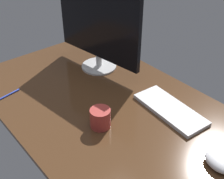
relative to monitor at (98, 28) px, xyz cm
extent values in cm
cube|color=#4C301C|center=(29.99, -18.67, -24.42)|extent=(140.00, 84.00, 2.00)
cylinder|color=silver|center=(0.00, 0.00, -22.92)|extent=(19.36, 19.36, 1.00)
cylinder|color=silver|center=(0.00, 0.00, -19.38)|extent=(3.16, 3.16, 6.08)
cube|color=black|center=(0.00, 0.00, 2.02)|extent=(54.44, 9.81, 36.72)
cube|color=silver|center=(51.77, 0.30, -22.54)|extent=(35.91, 17.19, 1.75)
ellipsoid|color=silver|center=(83.85, -11.29, -21.51)|extent=(12.20, 8.87, 3.82)
cylinder|color=#B23833|center=(39.65, -29.95, -19.20)|extent=(8.67, 8.67, 8.43)
cylinder|color=blue|center=(-6.16, -51.17, -23.00)|extent=(3.10, 13.41, 0.84)
camera|label=1|loc=(115.82, -87.21, 60.34)|focal=47.77mm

